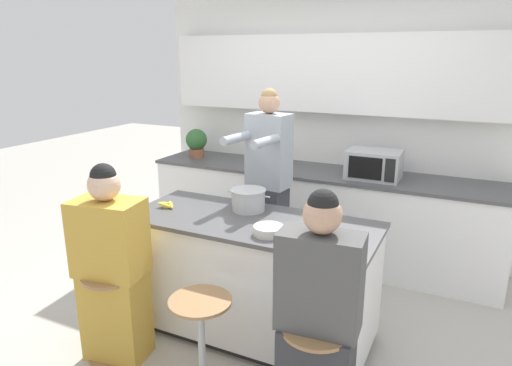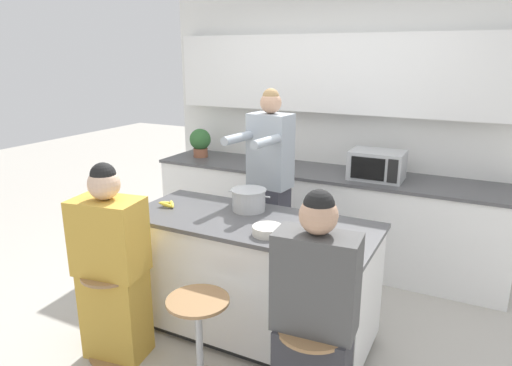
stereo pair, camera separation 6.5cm
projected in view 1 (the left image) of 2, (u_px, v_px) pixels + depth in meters
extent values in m
plane|color=#B2ADA3|center=(252.00, 331.00, 3.44)|extent=(16.00, 16.00, 0.00)
cube|color=silver|center=(332.00, 121.00, 4.68)|extent=(3.74, 0.06, 2.70)
cube|color=white|center=(331.00, 74.00, 4.46)|extent=(3.44, 0.16, 0.75)
cube|color=white|center=(317.00, 216.00, 4.61)|extent=(3.44, 0.65, 0.88)
cube|color=#4C4C4F|center=(319.00, 172.00, 4.49)|extent=(3.47, 0.68, 0.03)
cube|color=black|center=(252.00, 328.00, 3.43)|extent=(1.66, 0.63, 0.06)
cube|color=white|center=(251.00, 276.00, 3.31)|extent=(1.74, 0.71, 0.80)
cube|color=#4C4C4F|center=(251.00, 222.00, 3.19)|extent=(1.78, 0.75, 0.03)
cylinder|color=#997047|center=(118.00, 354.00, 3.16)|extent=(0.38, 0.38, 0.01)
cylinder|color=#B7BABC|center=(114.00, 316.00, 3.08)|extent=(0.04, 0.04, 0.59)
cylinder|color=#997047|center=(110.00, 275.00, 3.00)|extent=(0.38, 0.38, 0.02)
cylinder|color=#B7BABC|center=(202.00, 346.00, 2.76)|extent=(0.04, 0.04, 0.59)
cylinder|color=#997047|center=(200.00, 301.00, 2.68)|extent=(0.38, 0.38, 0.02)
cylinder|color=#997047|center=(317.00, 330.00, 2.40)|extent=(0.38, 0.38, 0.02)
cube|color=#383842|center=(268.00, 239.00, 3.93)|extent=(0.31, 0.25, 0.95)
cube|color=#9EA8B2|center=(269.00, 151.00, 3.71)|extent=(0.36, 0.26, 0.61)
cylinder|color=#9EA8B2|center=(236.00, 138.00, 3.52)|extent=(0.11, 0.34, 0.07)
cylinder|color=#9EA8B2|center=(265.00, 142.00, 3.38)|extent=(0.11, 0.34, 0.07)
sphere|color=tan|center=(269.00, 103.00, 3.61)|extent=(0.19, 0.19, 0.17)
sphere|color=#A37F51|center=(269.00, 97.00, 3.59)|extent=(0.15, 0.15, 0.13)
cube|color=gold|center=(116.00, 315.00, 3.09)|extent=(0.45, 0.33, 0.62)
cube|color=gold|center=(109.00, 238.00, 2.93)|extent=(0.48, 0.35, 0.50)
sphere|color=#DBB293|center=(104.00, 185.00, 2.84)|extent=(0.23, 0.23, 0.20)
sphere|color=black|center=(103.00, 176.00, 2.82)|extent=(0.19, 0.19, 0.16)
cube|color=#4C4C4C|center=(320.00, 282.00, 2.34)|extent=(0.45, 0.25, 0.53)
sphere|color=tan|center=(323.00, 215.00, 2.24)|extent=(0.21, 0.21, 0.20)
sphere|color=black|center=(323.00, 205.00, 2.22)|extent=(0.17, 0.17, 0.16)
cylinder|color=#B7BABC|center=(248.00, 200.00, 3.37)|extent=(0.25, 0.25, 0.15)
cylinder|color=#B7BABC|center=(248.00, 190.00, 3.35)|extent=(0.26, 0.26, 0.01)
cylinder|color=#B7BABC|center=(231.00, 192.00, 3.42)|extent=(0.05, 0.01, 0.01)
cylinder|color=#B7BABC|center=(267.00, 197.00, 3.29)|extent=(0.05, 0.01, 0.01)
cylinder|color=silver|center=(269.00, 230.00, 2.92)|extent=(0.20, 0.20, 0.06)
cylinder|color=orange|center=(344.00, 239.00, 2.76)|extent=(0.08, 0.08, 0.09)
torus|color=orange|center=(352.00, 239.00, 2.73)|extent=(0.04, 0.01, 0.04)
ellipsoid|color=yellow|center=(165.00, 205.00, 3.42)|extent=(0.12, 0.05, 0.05)
ellipsoid|color=yellow|center=(165.00, 204.00, 3.46)|extent=(0.09, 0.11, 0.05)
ellipsoid|color=yellow|center=(171.00, 205.00, 3.44)|extent=(0.10, 0.10, 0.05)
cube|color=#B2B5B7|center=(374.00, 164.00, 4.18)|extent=(0.48, 0.34, 0.26)
cube|color=black|center=(365.00, 168.00, 4.05)|extent=(0.30, 0.01, 0.20)
cube|color=black|center=(390.00, 171.00, 3.96)|extent=(0.09, 0.01, 0.21)
cylinder|color=#93563D|center=(197.00, 153.00, 5.07)|extent=(0.16, 0.16, 0.10)
sphere|color=#336633|center=(196.00, 140.00, 5.02)|extent=(0.23, 0.23, 0.23)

